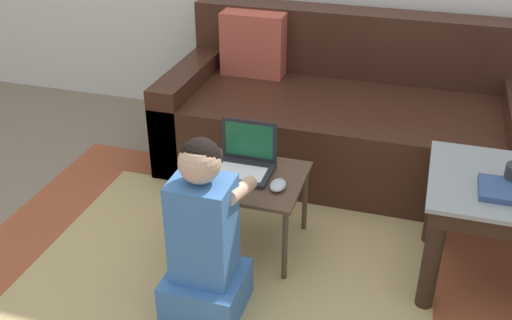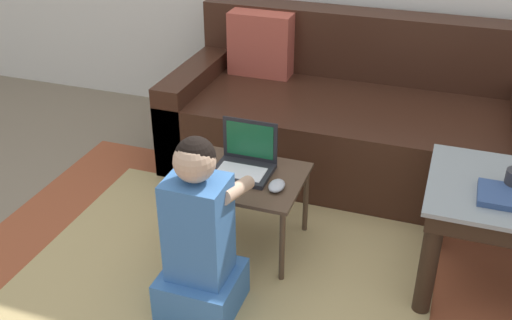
{
  "view_description": "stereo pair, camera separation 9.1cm",
  "coord_description": "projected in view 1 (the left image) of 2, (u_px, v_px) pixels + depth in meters",
  "views": [
    {
      "loc": [
        0.62,
        -1.93,
        1.69
      ],
      "look_at": [
        -0.03,
        0.22,
        0.42
      ],
      "focal_mm": 42.0,
      "sensor_mm": 36.0,
      "label": 1
    },
    {
      "loc": [
        0.71,
        -1.91,
        1.69
      ],
      "look_at": [
        -0.03,
        0.22,
        0.42
      ],
      "focal_mm": 42.0,
      "sensor_mm": 36.0,
      "label": 2
    }
  ],
  "objects": [
    {
      "name": "ground_plane",
      "position": [
        249.0,
        269.0,
        2.6
      ],
      "size": [
        16.0,
        16.0,
        0.0
      ],
      "primitive_type": "plane",
      "color": "#7F705B"
    },
    {
      "name": "area_rug",
      "position": [
        230.0,
        273.0,
        2.57
      ],
      "size": [
        2.35,
        1.79,
        0.01
      ],
      "color": "#9E4C2D",
      "rests_on": "ground_plane"
    },
    {
      "name": "couch",
      "position": [
        344.0,
        117.0,
        3.31
      ],
      "size": [
        1.91,
        0.91,
        0.79
      ],
      "color": "#381E14",
      "rests_on": "ground_plane"
    },
    {
      "name": "laptop_desk",
      "position": [
        245.0,
        185.0,
        2.6
      ],
      "size": [
        0.51,
        0.42,
        0.36
      ],
      "color": "#4C3828",
      "rests_on": "ground_plane"
    },
    {
      "name": "laptop",
      "position": [
        244.0,
        164.0,
        2.6
      ],
      "size": [
        0.25,
        0.2,
        0.21
      ],
      "color": "#232328",
      "rests_on": "laptop_desk"
    },
    {
      "name": "computer_mouse",
      "position": [
        278.0,
        185.0,
        2.48
      ],
      "size": [
        0.07,
        0.1,
        0.03
      ],
      "color": "#B2B7C1",
      "rests_on": "laptop_desk"
    },
    {
      "name": "person_seated",
      "position": [
        204.0,
        242.0,
        2.23
      ],
      "size": [
        0.3,
        0.41,
        0.76
      ],
      "color": "#3D70B2",
      "rests_on": "ground_plane"
    },
    {
      "name": "book_on_table",
      "position": [
        502.0,
        190.0,
        2.22
      ],
      "size": [
        0.17,
        0.17,
        0.02
      ],
      "color": "#334C7F",
      "rests_on": "coffee_table"
    }
  ]
}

